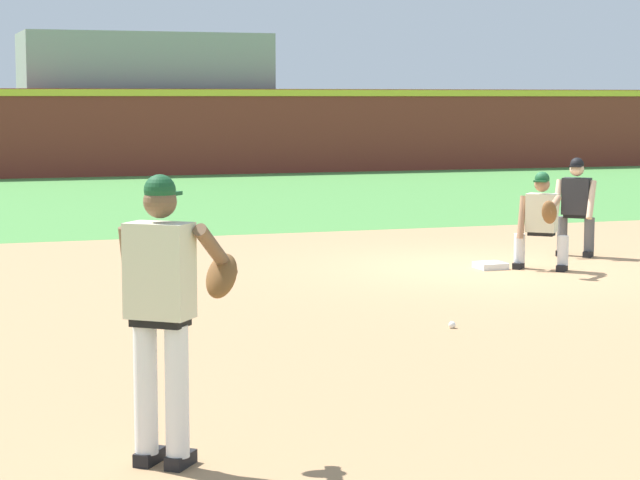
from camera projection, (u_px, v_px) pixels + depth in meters
name	position (u px, v px, depth m)	size (l,w,h in m)	color
ground_plane	(490.00, 269.00, 17.05)	(160.00, 160.00, 0.00)	#47843D
infield_dirt_patch	(387.00, 331.00, 12.48)	(18.00, 18.00, 0.01)	#A87F56
first_base_bag	(490.00, 266.00, 17.05)	(0.38, 0.38, 0.09)	white
baseball	(452.00, 325.00, 12.64)	(0.07, 0.07, 0.07)	white
pitcher	(165.00, 302.00, 7.81)	(0.85, 0.54, 1.86)	black
first_baseman	(542.00, 217.00, 16.81)	(0.71, 1.09, 1.34)	black
umpire	(576.00, 203.00, 18.31)	(0.67, 0.67, 1.46)	black
outfield_wall	(161.00, 129.00, 37.57)	(48.00, 0.54, 2.60)	maroon
stadium_seating_block	(145.00, 102.00, 39.81)	(7.71, 3.35, 4.35)	gray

